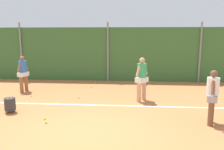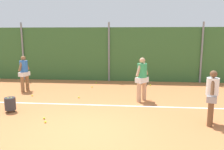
% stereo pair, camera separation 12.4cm
% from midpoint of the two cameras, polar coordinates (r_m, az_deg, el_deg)
% --- Properties ---
extents(ground_plane, '(27.61, 27.61, 0.00)m').
position_cam_midpoint_polar(ground_plane, '(8.25, -3.90, -8.15)').
color(ground_plane, '#C67542').
extents(hedge_fence_backdrop, '(17.33, 0.25, 2.99)m').
position_cam_midpoint_polar(hedge_fence_backdrop, '(12.80, -0.41, 5.24)').
color(hedge_fence_backdrop, '#386633').
rests_on(hedge_fence_backdrop, ground_plane).
extents(fence_post_left, '(0.10, 0.10, 3.27)m').
position_cam_midpoint_polar(fence_post_left, '(14.04, -21.34, 5.55)').
color(fence_post_left, gray).
rests_on(fence_post_left, ground_plane).
extents(fence_post_center, '(0.10, 0.10, 3.27)m').
position_cam_midpoint_polar(fence_post_center, '(12.62, -0.49, 5.80)').
color(fence_post_center, gray).
rests_on(fence_post_center, ground_plane).
extents(fence_post_right, '(0.10, 0.10, 3.27)m').
position_cam_midpoint_polar(fence_post_right, '(13.09, 21.94, 5.23)').
color(fence_post_right, gray).
rests_on(fence_post_right, ground_plane).
extents(court_baseline_paint, '(12.66, 0.10, 0.01)m').
position_cam_midpoint_polar(court_baseline_paint, '(8.51, -3.61, -7.56)').
color(court_baseline_paint, white).
rests_on(court_baseline_paint, ground_plane).
extents(player_foreground_near, '(0.41, 0.64, 1.60)m').
position_cam_midpoint_polar(player_foreground_near, '(7.10, 24.36, -4.53)').
color(player_foreground_near, brown).
rests_on(player_foreground_near, ground_plane).
extents(player_midcourt, '(0.55, 0.67, 1.72)m').
position_cam_midpoint_polar(player_midcourt, '(8.86, 7.97, -0.51)').
color(player_midcourt, tan).
rests_on(player_midcourt, ground_plane).
extents(player_backcourt_far, '(0.39, 0.67, 1.64)m').
position_cam_midpoint_polar(player_backcourt_far, '(11.05, -21.00, 0.81)').
color(player_backcourt_far, '#8C603D').
rests_on(player_backcourt_far, ground_plane).
extents(ball_hopper, '(0.36, 0.36, 0.51)m').
position_cam_midpoint_polar(ball_hopper, '(8.40, -23.92, -6.62)').
color(ball_hopper, '#2D2D33').
rests_on(ball_hopper, ground_plane).
extents(tennis_ball_0, '(0.07, 0.07, 0.07)m').
position_cam_midpoint_polar(tennis_ball_0, '(11.26, -4.76, -3.01)').
color(tennis_ball_0, '#CCDB33').
rests_on(tennis_ball_0, ground_plane).
extents(tennis_ball_1, '(0.07, 0.07, 0.07)m').
position_cam_midpoint_polar(tennis_ball_1, '(7.11, -15.98, -11.30)').
color(tennis_ball_1, '#CCDB33').
rests_on(tennis_ball_1, ground_plane).
extents(tennis_ball_3, '(0.07, 0.07, 0.07)m').
position_cam_midpoint_polar(tennis_ball_3, '(7.41, -16.29, -10.43)').
color(tennis_ball_3, '#CCDB33').
rests_on(tennis_ball_3, ground_plane).
extents(tennis_ball_4, '(0.07, 0.07, 0.07)m').
position_cam_midpoint_polar(tennis_ball_4, '(9.52, 23.98, -6.33)').
color(tennis_ball_4, '#CCDB33').
rests_on(tennis_ball_4, ground_plane).
extents(tennis_ball_6, '(0.07, 0.07, 0.07)m').
position_cam_midpoint_polar(tennis_ball_6, '(12.21, -3.70, -1.97)').
color(tennis_ball_6, '#CCDB33').
rests_on(tennis_ball_6, ground_plane).
extents(tennis_ball_7, '(0.07, 0.07, 0.07)m').
position_cam_midpoint_polar(tennis_ball_7, '(10.21, -19.17, -4.92)').
color(tennis_ball_7, '#CCDB33').
rests_on(tennis_ball_7, ground_plane).
extents(tennis_ball_8, '(0.07, 0.07, 0.07)m').
position_cam_midpoint_polar(tennis_ball_8, '(9.47, -7.99, -5.61)').
color(tennis_ball_8, '#CCDB33').
rests_on(tennis_ball_8, ground_plane).
extents(tennis_ball_11, '(0.07, 0.07, 0.07)m').
position_cam_midpoint_polar(tennis_ball_11, '(9.70, 23.75, -6.02)').
color(tennis_ball_11, '#CCDB33').
rests_on(tennis_ball_11, ground_plane).
extents(tennis_ball_12, '(0.07, 0.07, 0.07)m').
position_cam_midpoint_polar(tennis_ball_12, '(11.80, 9.95, -2.52)').
color(tennis_ball_12, '#CCDB33').
rests_on(tennis_ball_12, ground_plane).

